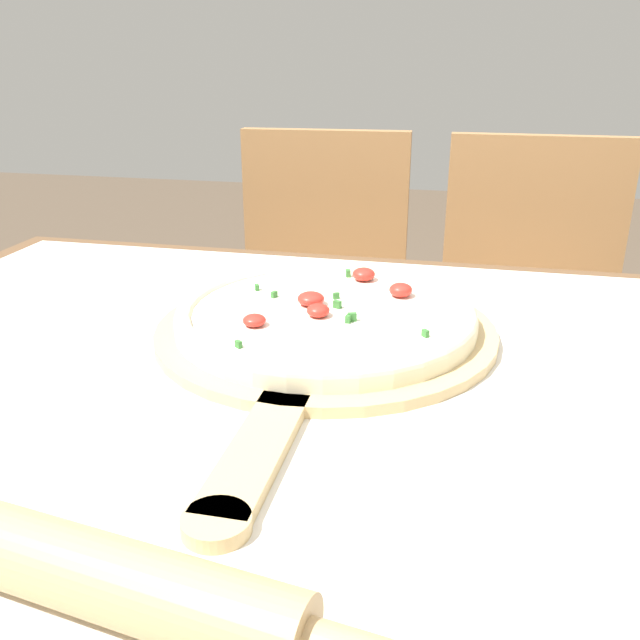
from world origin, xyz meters
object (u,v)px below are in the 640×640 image
(pizza_peel, at_px, (322,336))
(chair_right, at_px, (527,319))
(pizza, at_px, (326,315))
(chair_left, at_px, (319,303))
(rolling_pin, at_px, (41,557))

(pizza_peel, xyz_separation_m, chair_right, (0.29, 0.73, -0.24))
(pizza, distance_m, chair_right, 0.81)
(pizza_peel, xyz_separation_m, chair_left, (-0.17, 0.73, -0.24))
(rolling_pin, xyz_separation_m, chair_right, (0.37, 1.14, -0.26))
(pizza_peel, height_order, rolling_pin, rolling_pin)
(pizza_peel, distance_m, chair_right, 0.82)
(chair_left, distance_m, chair_right, 0.46)
(rolling_pin, height_order, chair_left, chair_left)
(pizza_peel, xyz_separation_m, pizza, (0.00, 0.02, 0.02))
(pizza, bearing_deg, rolling_pin, -100.92)
(pizza, bearing_deg, chair_left, 103.38)
(chair_left, relative_size, chair_right, 1.00)
(chair_right, bearing_deg, rolling_pin, -107.85)
(pizza, height_order, chair_right, chair_right)
(pizza_peel, xyz_separation_m, rolling_pin, (-0.08, -0.41, 0.02))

